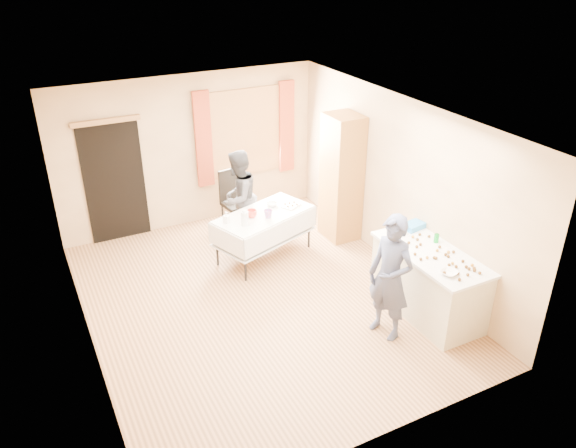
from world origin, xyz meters
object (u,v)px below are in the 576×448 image
chair (236,212)px  girl (390,278)px  cabinet (342,178)px  party_table (264,231)px  counter (428,282)px  woman (238,198)px

chair → girl: size_ratio=0.63×
cabinet → girl: (-0.86, -2.52, -0.22)m
party_table → chair: (-0.02, 1.09, -0.13)m
counter → party_table: 2.67m
cabinet → counter: cabinet is taller
counter → girl: size_ratio=1.00×
counter → chair: bearing=111.5°
cabinet → woman: 1.70m
counter → woman: 3.32m
chair → girl: (0.58, -3.55, 0.51)m
counter → woman: size_ratio=1.05×
girl → woman: size_ratio=1.05×
counter → girl: 0.86m
cabinet → girl: bearing=-108.9°
party_table → woman: 0.74m
counter → chair: size_ratio=1.57×
party_table → chair: bearing=71.9°
chair → girl: bearing=-88.5°
cabinet → party_table: size_ratio=1.21×
party_table → cabinet: bearing=-16.8°
woman → counter: bearing=78.5°
counter → chair: 3.66m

